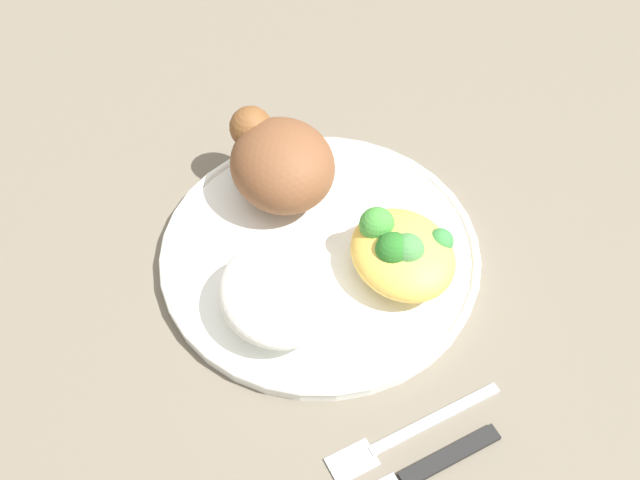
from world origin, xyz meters
TOP-DOWN VIEW (x-y plane):
  - ground_plane at (0.00, 0.00)m, footprint 2.00×2.00m
  - plate at (0.00, 0.00)m, footprint 0.27×0.27m
  - roasted_chicken at (0.07, -0.00)m, footprint 0.11×0.09m
  - rice_pile at (-0.04, 0.06)m, footprint 0.10×0.09m
  - mac_cheese_with_broccoli at (-0.05, -0.05)m, footprint 0.09×0.08m
  - fork at (-0.17, 0.02)m, footprint 0.02×0.14m

SIDE VIEW (x-z plane):
  - ground_plane at x=0.00m, z-range 0.00..0.00m
  - fork at x=-0.17m, z-range 0.00..0.01m
  - plate at x=0.00m, z-range 0.00..0.01m
  - mac_cheese_with_broccoli at x=-0.05m, z-range 0.01..0.06m
  - rice_pile at x=-0.04m, z-range 0.01..0.06m
  - roasted_chicken at x=0.07m, z-range 0.02..0.09m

